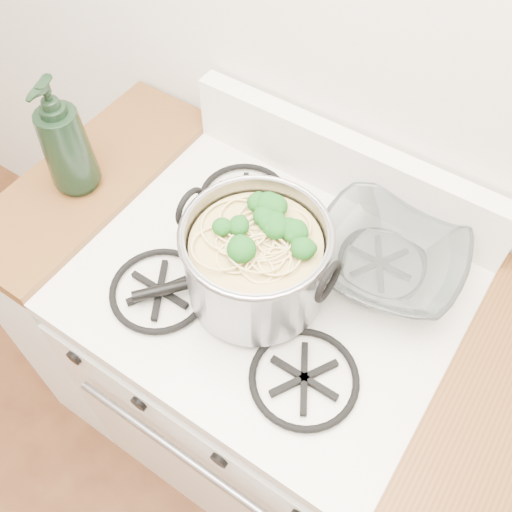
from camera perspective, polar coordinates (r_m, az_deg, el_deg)
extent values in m
plane|color=silver|center=(1.08, 12.62, 23.71)|extent=(3.60, 0.00, 3.60)
cube|color=white|center=(1.62, 1.10, -12.04)|extent=(0.76, 0.65, 0.81)
cube|color=white|center=(1.19, 1.45, -3.00)|extent=(0.76, 0.65, 0.04)
cube|color=black|center=(1.52, -5.81, -20.77)|extent=(0.58, 0.02, 0.46)
cube|color=black|center=(1.17, 1.49, -2.16)|extent=(0.60, 0.56, 0.02)
cylinder|color=black|center=(1.29, -17.45, -9.38)|extent=(0.04, 0.03, 0.04)
cylinder|color=black|center=(1.21, -11.34, -13.93)|extent=(0.04, 0.03, 0.04)
cylinder|color=black|center=(1.16, -3.42, -19.34)|extent=(0.04, 0.03, 0.04)
cube|color=silver|center=(1.76, -12.79, -2.83)|extent=(0.25, 0.65, 0.88)
cube|color=#593415|center=(1.41, -16.21, 7.31)|extent=(0.25, 0.65, 0.04)
cylinder|color=gray|center=(1.07, 0.00, -0.55)|extent=(0.27, 0.27, 0.18)
torus|color=gray|center=(1.00, 0.00, 2.23)|extent=(0.28, 0.28, 0.01)
torus|color=black|center=(1.08, -6.60, 4.87)|extent=(0.01, 0.08, 0.08)
torus|color=black|center=(0.98, 7.25, -2.56)|extent=(0.01, 0.08, 0.08)
cylinder|color=tan|center=(1.08, 0.00, -1.03)|extent=(0.24, 0.24, 0.15)
sphere|color=#144D15|center=(1.00, 0.00, 1.91)|extent=(0.04, 0.04, 0.04)
sphere|color=#144D15|center=(1.00, 0.00, 1.91)|extent=(0.04, 0.04, 0.04)
sphere|color=#144D15|center=(1.00, 0.00, 1.91)|extent=(0.04, 0.04, 0.04)
sphere|color=#144D15|center=(1.00, 0.00, 1.91)|extent=(0.04, 0.04, 0.04)
sphere|color=#144D15|center=(1.00, 0.00, 1.91)|extent=(0.04, 0.04, 0.04)
sphere|color=#144D15|center=(1.00, 0.00, 1.91)|extent=(0.04, 0.04, 0.04)
sphere|color=#144D15|center=(1.00, 0.00, 1.91)|extent=(0.04, 0.04, 0.04)
sphere|color=#144D15|center=(1.00, 0.00, 1.91)|extent=(0.04, 0.04, 0.04)
sphere|color=#144D15|center=(1.00, 0.00, 1.91)|extent=(0.04, 0.04, 0.04)
sphere|color=#144D15|center=(1.00, 0.00, 1.91)|extent=(0.04, 0.04, 0.04)
sphere|color=#144D15|center=(1.00, 0.00, 1.91)|extent=(0.04, 0.04, 0.04)
sphere|color=#144D15|center=(1.00, 0.00, 1.91)|extent=(0.04, 0.04, 0.04)
sphere|color=#144D15|center=(1.00, 0.00, 1.91)|extent=(0.04, 0.04, 0.04)
sphere|color=#144D15|center=(1.00, 0.00, 1.91)|extent=(0.04, 0.04, 0.04)
imported|color=white|center=(1.19, 12.94, -0.54)|extent=(0.14, 0.14, 0.03)
imported|color=black|center=(1.28, -18.75, 11.20)|extent=(0.14, 0.14, 0.28)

